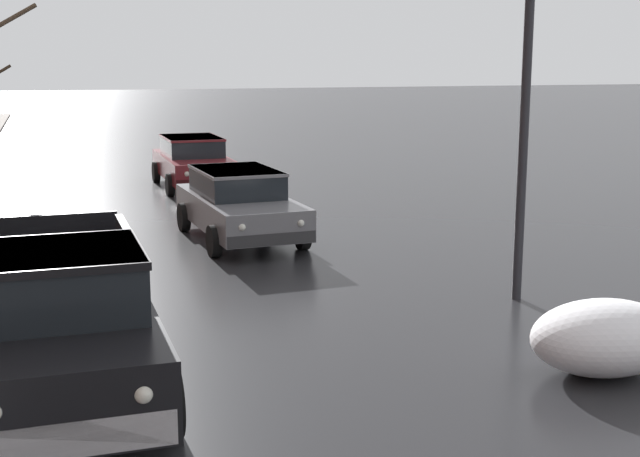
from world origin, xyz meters
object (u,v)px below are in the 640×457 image
pickup_truck_black_approaching_near_lane (60,318)px  sedan_grey_parked_kerbside_close (239,203)px  sedan_maroon_parked_kerbside_mid (193,161)px  street_lamp_post (526,90)px

pickup_truck_black_approaching_near_lane → sedan_grey_parked_kerbside_close: bearing=64.5°
pickup_truck_black_approaching_near_lane → sedan_grey_parked_kerbside_close: 8.29m
sedan_maroon_parked_kerbside_mid → sedan_grey_parked_kerbside_close: bearing=-92.1°
pickup_truck_black_approaching_near_lane → sedan_maroon_parked_kerbside_mid: (3.84, 14.91, -0.13)m
sedan_grey_parked_kerbside_close → sedan_maroon_parked_kerbside_mid: (0.27, 7.43, 0.00)m
sedan_grey_parked_kerbside_close → street_lamp_post: (3.11, -5.59, 2.42)m
pickup_truck_black_approaching_near_lane → street_lamp_post: bearing=15.8°
street_lamp_post → sedan_grey_parked_kerbside_close: bearing=119.1°
pickup_truck_black_approaching_near_lane → sedan_maroon_parked_kerbside_mid: bearing=75.5°
sedan_grey_parked_kerbside_close → street_lamp_post: size_ratio=0.77×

